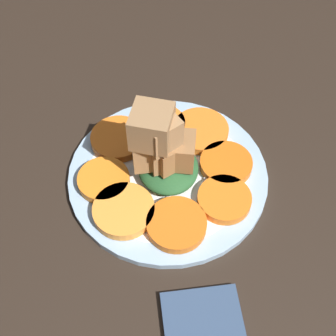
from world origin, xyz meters
TOP-DOWN VIEW (x-y plane):
  - table_slab at (0.00, 0.00)cm, footprint 120.00×120.00cm
  - plate at (0.00, 0.00)cm, footprint 25.99×25.99cm
  - carrot_slice_0 at (0.14, -7.62)cm, footprint 6.84×6.84cm
  - carrot_slice_1 at (6.00, -5.27)cm, footprint 7.68×7.68cm
  - carrot_slice_2 at (7.76, 0.08)cm, footprint 6.73×6.73cm
  - carrot_slice_3 at (6.00, 6.08)cm, footprint 7.41×7.41cm
  - carrot_slice_4 at (-0.58, 8.31)cm, footprint 6.63×6.63cm
  - carrot_slice_5 at (-5.38, 6.10)cm, footprint 7.59×7.59cm
  - carrot_slice_6 at (-8.06, 0.39)cm, footprint 7.26×7.26cm
  - carrot_slice_7 at (-5.34, -6.33)cm, footprint 6.71×6.71cm
  - center_pile at (0.15, 0.64)cm, footprint 8.67×8.70cm
  - fork at (0.50, -5.93)cm, footprint 17.29×4.45cm

SIDE VIEW (x-z plane):
  - table_slab at x=0.00cm, z-range 0.00..2.00cm
  - plate at x=0.00cm, z-range 1.99..3.04cm
  - fork at x=0.50cm, z-range 3.10..3.50cm
  - carrot_slice_0 at x=0.14cm, z-range 3.10..4.32cm
  - carrot_slice_1 at x=6.00cm, z-range 3.10..4.32cm
  - carrot_slice_2 at x=7.76cm, z-range 3.10..4.32cm
  - carrot_slice_3 at x=6.00cm, z-range 3.10..4.32cm
  - carrot_slice_4 at x=-0.58cm, z-range 3.10..4.32cm
  - carrot_slice_5 at x=-5.38cm, z-range 3.10..4.32cm
  - carrot_slice_6 at x=-8.06cm, z-range 3.10..4.32cm
  - carrot_slice_7 at x=-5.34cm, z-range 3.10..4.32cm
  - center_pile at x=0.15cm, z-range 2.08..13.71cm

